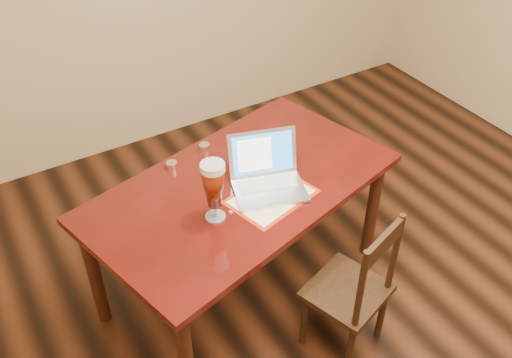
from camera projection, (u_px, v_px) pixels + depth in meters
ground at (381, 342)px, 3.11m from camera, size 5.00×5.00×0.00m
room_shell at (449, 42)px, 2.02m from camera, size 4.51×5.01×2.71m
dining_table at (241, 197)px, 3.01m from camera, size 1.80×1.30×1.09m
dining_chair at (353, 291)px, 2.86m from camera, size 0.47×0.46×0.89m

